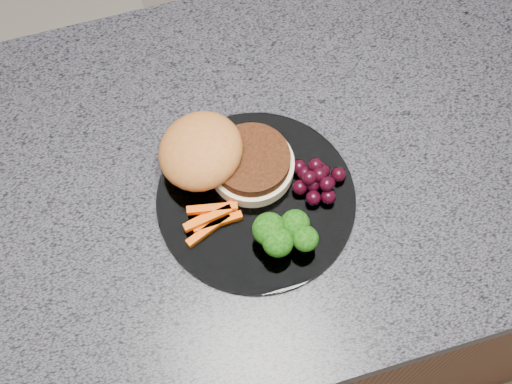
# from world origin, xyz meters

# --- Properties ---
(island_cabinet) EXTENTS (1.20, 0.60, 0.86)m
(island_cabinet) POSITION_xyz_m (0.00, 0.00, 0.43)
(island_cabinet) COLOR brown
(island_cabinet) RESTS_ON ground
(countertop) EXTENTS (1.20, 0.60, 0.04)m
(countertop) POSITION_xyz_m (0.00, 0.00, 0.88)
(countertop) COLOR #45444D
(countertop) RESTS_ON island_cabinet
(plate) EXTENTS (0.26, 0.26, 0.01)m
(plate) POSITION_xyz_m (0.03, -0.05, 0.90)
(plate) COLOR white
(plate) RESTS_ON countertop
(burger) EXTENTS (0.19, 0.16, 0.06)m
(burger) POSITION_xyz_m (-0.00, 0.01, 0.93)
(burger) COLOR #F7E5AE
(burger) RESTS_ON plate
(carrot_sticks) EXTENTS (0.08, 0.05, 0.02)m
(carrot_sticks) POSITION_xyz_m (-0.03, -0.06, 0.91)
(carrot_sticks) COLOR #F75504
(carrot_sticks) RESTS_ON plate
(broccoli) EXTENTS (0.08, 0.06, 0.05)m
(broccoli) POSITION_xyz_m (0.04, -0.12, 0.93)
(broccoli) COLOR #679937
(broccoli) RESTS_ON plate
(grape_bunch) EXTENTS (0.07, 0.07, 0.03)m
(grape_bunch) POSITION_xyz_m (0.11, -0.05, 0.92)
(grape_bunch) COLOR black
(grape_bunch) RESTS_ON plate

